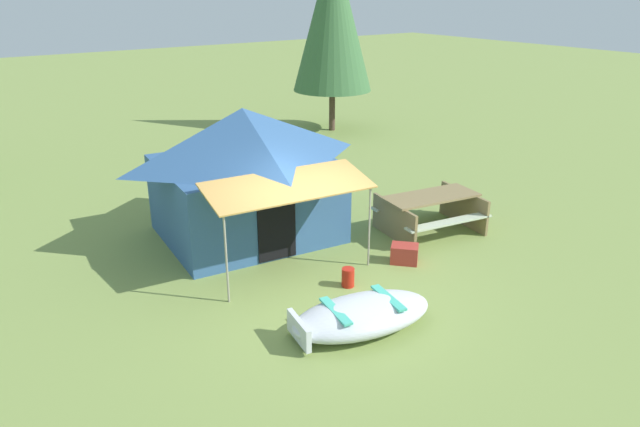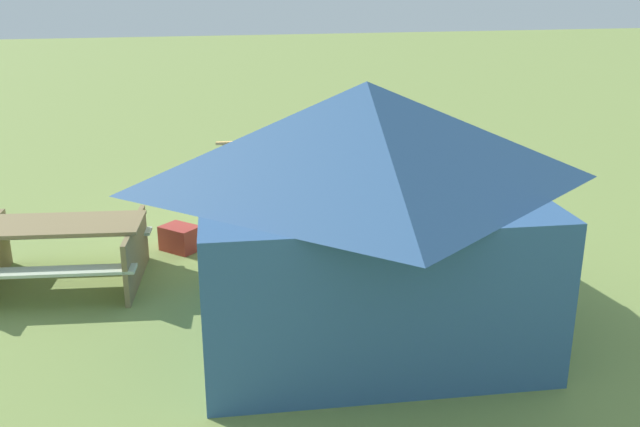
{
  "view_description": "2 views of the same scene",
  "coord_description": "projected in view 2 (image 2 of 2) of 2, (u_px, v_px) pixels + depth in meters",
  "views": [
    {
      "loc": [
        -5.24,
        -7.2,
        4.85
      ],
      "look_at": [
        0.21,
        0.52,
        1.16
      ],
      "focal_mm": 33.26,
      "sensor_mm": 36.0,
      "label": 1
    },
    {
      "loc": [
        2.08,
        9.24,
        3.53
      ],
      "look_at": [
        0.09,
        1.24,
        0.79
      ],
      "focal_mm": 39.36,
      "sensor_mm": 36.0,
      "label": 2
    }
  ],
  "objects": [
    {
      "name": "picnic_table",
      "position": [
        60.0,
        246.0,
        8.44
      ],
      "size": [
        2.18,
        1.8,
        0.79
      ],
      "color": "olive",
      "rests_on": "ground_plane"
    },
    {
      "name": "beached_rowboat",
      "position": [
        307.0,
        196.0,
        11.29
      ],
      "size": [
        2.39,
        1.46,
        0.46
      ],
      "color": "silver",
      "rests_on": "ground_plane"
    },
    {
      "name": "fuel_can",
      "position": [
        280.0,
        227.0,
        10.07
      ],
      "size": [
        0.28,
        0.28,
        0.33
      ],
      "primitive_type": "cylinder",
      "rotation": [
        0.0,
        0.0,
        3.45
      ],
      "color": "red",
      "rests_on": "ground_plane"
    },
    {
      "name": "ground_plane",
      "position": [
        305.0,
        239.0,
        10.1
      ],
      "size": [
        80.0,
        80.0,
        0.0
      ],
      "primitive_type": "plane",
      "color": "olive"
    },
    {
      "name": "canvas_cabin_tent",
      "position": [
        364.0,
        208.0,
        7.06
      ],
      "size": [
        3.79,
        4.29,
        2.63
      ],
      "color": "#335A8D",
      "rests_on": "ground_plane"
    },
    {
      "name": "cooler_box",
      "position": [
        180.0,
        238.0,
        9.62
      ],
      "size": [
        0.6,
        0.6,
        0.34
      ],
      "primitive_type": "cube",
      "rotation": [
        0.0,
        0.0,
        2.32
      ],
      "color": "#AF342C",
      "rests_on": "ground_plane"
    }
  ]
}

